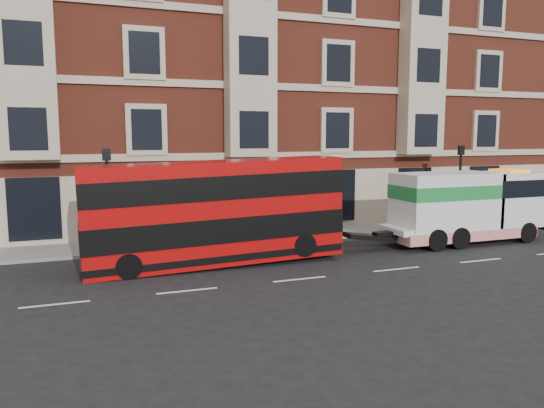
{
  "coord_description": "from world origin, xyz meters",
  "views": [
    {
      "loc": [
        -7.29,
        -16.67,
        5.04
      ],
      "look_at": [
        0.46,
        4.0,
        2.17
      ],
      "focal_mm": 35.0,
      "sensor_mm": 36.0,
      "label": 1
    }
  ],
  "objects": [
    {
      "name": "ground",
      "position": [
        0.0,
        0.0,
        0.0
      ],
      "size": [
        120.0,
        120.0,
        0.0
      ],
      "primitive_type": "plane",
      "color": "black",
      "rests_on": "ground"
    },
    {
      "name": "sidewalk",
      "position": [
        0.0,
        7.5,
        0.07
      ],
      "size": [
        90.0,
        3.0,
        0.15
      ],
      "primitive_type": "cube",
      "color": "slate",
      "rests_on": "ground"
    },
    {
      "name": "victorian_terrace",
      "position": [
        0.5,
        15.0,
        10.07
      ],
      "size": [
        45.0,
        12.0,
        20.4
      ],
      "color": "maroon",
      "rests_on": "ground"
    },
    {
      "name": "lamp_post_west",
      "position": [
        -6.0,
        6.2,
        2.68
      ],
      "size": [
        0.35,
        0.15,
        4.35
      ],
      "color": "black",
      "rests_on": "sidewalk"
    },
    {
      "name": "lamp_post_east",
      "position": [
        12.0,
        6.2,
        2.68
      ],
      "size": [
        0.35,
        0.15,
        4.35
      ],
      "color": "black",
      "rests_on": "sidewalk"
    },
    {
      "name": "double_decker_bus",
      "position": [
        -2.24,
        3.15,
        2.14
      ],
      "size": [
        10.0,
        2.29,
        4.05
      ],
      "color": "#AD0909",
      "rests_on": "ground"
    },
    {
      "name": "tow_truck",
      "position": [
        9.81,
        3.15,
        1.77
      ],
      "size": [
        8.0,
        2.37,
        3.34
      ],
      "color": "white",
      "rests_on": "ground"
    },
    {
      "name": "pedestrian",
      "position": [
        -6.42,
        7.08,
        1.05
      ],
      "size": [
        0.79,
        0.73,
        1.81
      ],
      "primitive_type": "imported",
      "rotation": [
        0.0,
        0.0,
        -0.59
      ],
      "color": "black",
      "rests_on": "sidewalk"
    }
  ]
}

